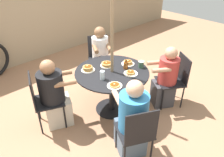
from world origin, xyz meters
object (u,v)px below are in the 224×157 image
diner_east (55,96)px  patio_chair_west (175,78)px  diner_south (132,122)px  pancake_plate_c (128,63)px  patio_chair_east (42,98)px  diner_west (166,79)px  coffee_cup (141,64)px  patio_table (112,80)px  pancake_plate_d (131,73)px  diner_north (101,58)px  pancake_plate_a (88,69)px  patio_chair_north (99,55)px  pancake_plate_e (115,85)px  syrup_bottle (126,65)px  drinking_glass_a (102,75)px  patio_chair_south (137,132)px  pancake_plate_b (107,64)px

diner_east → patio_chair_west: size_ratio=1.23×
diner_south → pancake_plate_c: diner_south is taller
patio_chair_east → diner_west: diner_west is taller
patio_chair_west → coffee_cup: size_ratio=8.27×
patio_table → pancake_plate_d: bearing=-57.4°
diner_north → diner_west: (0.32, -1.28, -0.04)m
diner_north → diner_east: size_ratio=1.04×
patio_chair_east → pancake_plate_a: 0.80m
diner_north → patio_chair_west: diner_north is taller
diner_west → pancake_plate_c: size_ratio=5.01×
patio_chair_north → diner_north: diner_north is taller
patio_chair_north → diner_east: 1.48m
patio_chair_east → diner_south: size_ratio=0.79×
patio_chair_west → pancake_plate_a: (-1.15, 0.86, 0.26)m
pancake_plate_d → pancake_plate_e: bearing=-169.2°
syrup_bottle → patio_chair_north: bearing=73.3°
patio_table → pancake_plate_a: pancake_plate_a is taller
patio_table → diner_south: (-0.41, -0.80, -0.07)m
diner_west → syrup_bottle: diner_west is taller
syrup_bottle → coffee_cup: (0.21, -0.14, -0.01)m
diner_east → patio_chair_west: 1.96m
patio_chair_east → diner_south: 1.34m
patio_chair_west → pancake_plate_c: (-0.55, 0.58, 0.25)m
coffee_cup → patio_chair_north: bearing=85.1°
coffee_cup → diner_south: bearing=-144.9°
diner_north → coffee_cup: 1.04m
patio_chair_west → diner_east: bearing=94.7°
syrup_bottle → coffee_cup: syrup_bottle is taller
patio_chair_east → drinking_glass_a: bearing=79.8°
pancake_plate_e → drinking_glass_a: drinking_glass_a is taller
patio_chair_north → pancake_plate_d: (-0.37, -1.18, 0.24)m
pancake_plate_a → pancake_plate_c: bearing=-25.3°
patio_chair_north → patio_chair_west: size_ratio=1.00×
patio_chair_south → pancake_plate_e: size_ratio=4.17×
diner_south → patio_chair_west: size_ratio=1.27×
drinking_glass_a → diner_east: bearing=144.8°
pancake_plate_e → syrup_bottle: 0.53m
patio_chair_north → patio_chair_west: same height
patio_chair_west → pancake_plate_c: 0.84m
patio_chair_west → pancake_plate_c: size_ratio=4.17×
pancake_plate_c → pancake_plate_d: size_ratio=1.00×
patio_chair_east → patio_chair_south: same height
diner_east → drinking_glass_a: 0.77m
patio_chair_north → pancake_plate_a: patio_chair_north is taller
diner_north → drinking_glass_a: (-0.69, -0.85, 0.27)m
patio_chair_west → syrup_bottle: syrup_bottle is taller
diner_north → pancake_plate_b: bearing=87.2°
patio_table → drinking_glass_a: (-0.25, -0.06, 0.22)m
patio_table → patio_chair_east: 1.07m
patio_chair_north → pancake_plate_c: patio_chair_north is taller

